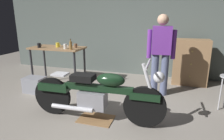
{
  "coord_description": "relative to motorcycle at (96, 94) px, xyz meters",
  "views": [
    {
      "loc": [
        1.02,
        -2.68,
        1.62
      ],
      "look_at": [
        -0.02,
        0.7,
        0.65
      ],
      "focal_mm": 31.36,
      "sensor_mm": 36.0,
      "label": 1
    }
  ],
  "objects": [
    {
      "name": "back_wall",
      "position": [
        0.06,
        2.82,
        1.1
      ],
      "size": [
        8.0,
        0.12,
        3.1
      ],
      "primitive_type": "cube",
      "color": "#56605B",
      "rests_on": "ground_plane"
    },
    {
      "name": "ground_plane",
      "position": [
        0.06,
        0.02,
        -0.45
      ],
      "size": [
        12.0,
        12.0,
        0.0
      ],
      "primitive_type": "plane",
      "color": "gray"
    },
    {
      "name": "mug_yellow_tall",
      "position": [
        -1.57,
        1.46,
        0.51
      ],
      "size": [
        0.12,
        0.09,
        0.11
      ],
      "color": "yellow",
      "rests_on": "workbench"
    },
    {
      "name": "wooden_dresser",
      "position": [
        1.53,
        2.32,
        0.1
      ],
      "size": [
        0.8,
        0.47,
        1.1
      ],
      "color": "#99724C",
      "rests_on": "ground_plane"
    },
    {
      "name": "person_standing",
      "position": [
        0.87,
        1.39,
        0.48
      ],
      "size": [
        0.57,
        0.26,
        1.67
      ],
      "rotation": [
        0.0,
        0.0,
        3.24
      ],
      "color": "slate",
      "rests_on": "ground_plane"
    },
    {
      "name": "storage_bin",
      "position": [
        -1.74,
        0.72,
        -0.28
      ],
      "size": [
        0.44,
        0.32,
        0.34
      ],
      "primitive_type": "cube",
      "color": "gray",
      "rests_on": "ground_plane"
    },
    {
      "name": "mug_white_ceramic",
      "position": [
        -1.26,
        1.29,
        0.51
      ],
      "size": [
        0.11,
        0.08,
        0.11
      ],
      "color": "white",
      "rests_on": "workbench"
    },
    {
      "name": "bottle",
      "position": [
        -1.09,
        1.23,
        0.55
      ],
      "size": [
        0.06,
        0.06,
        0.24
      ],
      "color": "olive",
      "rests_on": "workbench"
    },
    {
      "name": "motorcycle",
      "position": [
        0.0,
        0.0,
        0.0
      ],
      "size": [
        2.19,
        0.6,
        1.0
      ],
      "rotation": [
        0.0,
        0.0,
        0.03
      ],
      "color": "black",
      "rests_on": "ground_plane"
    },
    {
      "name": "mug_brown_stoneware",
      "position": [
        -1.11,
        1.49,
        0.5
      ],
      "size": [
        0.11,
        0.08,
        0.1
      ],
      "color": "brown",
      "rests_on": "workbench"
    },
    {
      "name": "drip_tray",
      "position": [
        -0.02,
        0.0,
        -0.44
      ],
      "size": [
        0.56,
        0.4,
        0.01
      ],
      "primitive_type": "cube",
      "color": "olive",
      "rests_on": "ground_plane"
    },
    {
      "name": "mug_black_matte",
      "position": [
        -1.95,
        1.27,
        0.5
      ],
      "size": [
        0.12,
        0.08,
        0.11
      ],
      "color": "black",
      "rests_on": "workbench"
    },
    {
      "name": "workbench",
      "position": [
        -1.59,
        1.47,
        0.34
      ],
      "size": [
        1.3,
        0.64,
        0.9
      ],
      "color": "#99724C",
      "rests_on": "ground_plane"
    }
  ]
}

